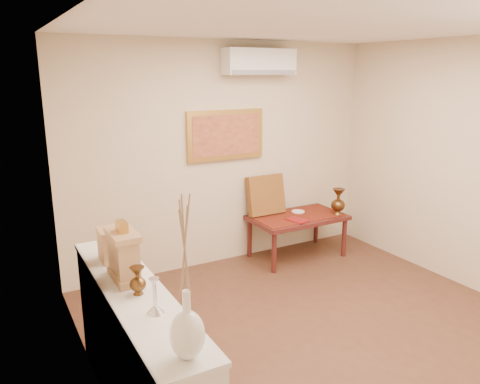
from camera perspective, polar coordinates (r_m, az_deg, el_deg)
floor at (r=4.43m, az=12.40°, el=-17.76°), size 4.50×4.50×0.00m
ceiling at (r=3.78m, az=14.72°, el=19.55°), size 4.50×4.50×0.00m
wall_back at (r=5.71m, az=-1.88°, el=4.50°), size 4.00×0.02×2.70m
wall_left at (r=2.98m, az=-16.54°, el=-5.49°), size 0.02×4.50×2.70m
white_vase at (r=2.22m, az=-6.66°, el=-9.65°), size 0.17×0.17×0.91m
candlestick at (r=2.79m, az=-10.35°, el=-12.35°), size 0.10×0.10×0.22m
brass_urn_small at (r=3.03m, az=-12.39°, el=-10.07°), size 0.10×0.10×0.23m
table_cloth at (r=6.02m, az=7.03°, el=-2.87°), size 1.14×0.59×0.01m
brass_urn_tall at (r=6.10m, az=11.90°, el=-0.80°), size 0.18×0.18×0.41m
plate at (r=6.16m, az=7.09°, el=-2.38°), size 0.17×0.17×0.01m
menu at (r=5.81m, az=7.03°, el=-3.40°), size 0.23×0.29×0.01m
cushion at (r=5.98m, az=3.16°, el=-0.36°), size 0.50×0.20×0.51m
display_ledge at (r=3.39m, az=-12.42°, el=-18.83°), size 0.37×2.02×0.98m
mantel_clock at (r=3.23m, az=-13.96°, el=-7.45°), size 0.17×0.36×0.41m
wooden_chest at (r=3.59m, az=-15.48°, el=-6.20°), size 0.16×0.21×0.24m
low_table at (r=6.04m, az=7.01°, el=-3.49°), size 1.20×0.70×0.55m
painting at (r=5.65m, az=-1.77°, el=6.96°), size 1.00×0.06×0.60m
ac_unit at (r=5.70m, az=2.37°, el=15.57°), size 0.90×0.25×0.30m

